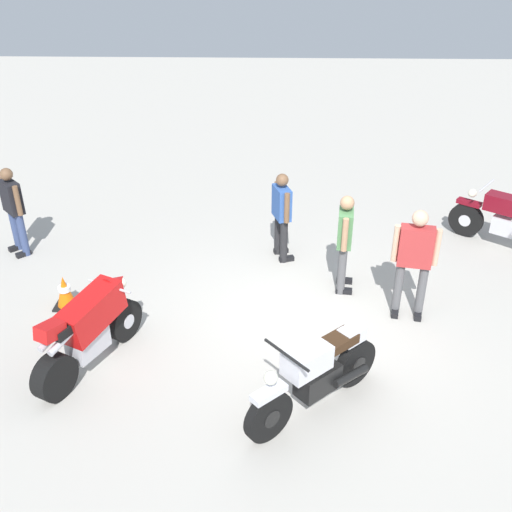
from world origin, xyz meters
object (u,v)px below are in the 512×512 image
Objects in this scene: person_in_red_shirt at (414,257)px; person_in_black_shirt at (13,206)px; motorcycle_silver_cruiser at (316,375)px; person_in_green_shirt at (345,238)px; motorcycle_maroon_cruiser at (508,221)px; traffic_cone at (65,292)px; motorcycle_red_sportbike at (89,328)px; person_in_blue_shirt at (282,212)px.

person_in_red_shirt reaches higher than person_in_black_shirt.
motorcycle_silver_cruiser is at bearing 98.30° from person_in_black_shirt.
person_in_green_shirt is (-0.59, -2.76, 0.39)m from motorcycle_silver_cruiser.
motorcycle_silver_cruiser is 6.32m from person_in_black_shirt.
person_in_black_shirt is (5.63, -1.04, -0.01)m from person_in_green_shirt.
motorcycle_maroon_cruiser is 1.01× the size of person_in_red_shirt.
person_in_green_shirt reaches higher than traffic_cone.
motorcycle_red_sportbike is 1.14× the size of person_in_green_shirt.
motorcycle_maroon_cruiser reaches higher than traffic_cone.
person_in_green_shirt is 5.72m from person_in_black_shirt.
motorcycle_maroon_cruiser is (-6.59, -3.52, -0.07)m from motorcycle_red_sportbike.
person_in_black_shirt is 2.26m from traffic_cone.
traffic_cone is at bearing -71.06° from motorcycle_silver_cruiser.
person_in_red_shirt is (2.18, 2.21, 0.47)m from motorcycle_maroon_cruiser.
person_in_black_shirt reaches higher than person_in_blue_shirt.
motorcycle_maroon_cruiser is at bearing 146.34° from person_in_red_shirt.
motorcycle_silver_cruiser reaches higher than traffic_cone.
motorcycle_red_sportbike is at bearing 65.50° from motorcycle_maroon_cruiser.
person_in_black_shirt is at bearing 176.59° from person_in_green_shirt.
person_in_red_shirt reaches higher than person_in_green_shirt.
motorcycle_silver_cruiser is at bearing -78.49° from motorcycle_red_sportbike.
person_in_black_shirt reaches higher than motorcycle_silver_cruiser.
person_in_red_shirt is at bearing -59.76° from person_in_blue_shirt.
motorcycle_maroon_cruiser is 1.07× the size of person_in_green_shirt.
person_in_green_shirt reaches higher than motorcycle_maroon_cruiser.
person_in_black_shirt reaches higher than traffic_cone.
person_in_blue_shirt is 3.75m from traffic_cone.
person_in_blue_shirt is (4.07, 0.52, 0.36)m from motorcycle_maroon_cruiser.
person_in_red_shirt is 5.26m from traffic_cone.
motorcycle_silver_cruiser and motorcycle_maroon_cruiser have the same top height.
person_in_black_shirt is (8.73, 0.46, 0.38)m from motorcycle_maroon_cruiser.
motorcycle_red_sportbike reaches higher than traffic_cone.
traffic_cone is (5.21, -0.05, -0.73)m from person_in_red_shirt.
person_in_red_shirt is 1.08× the size of person_in_black_shirt.
motorcycle_maroon_cruiser is 1.10× the size of person_in_blue_shirt.
person_in_red_shirt is at bearing -30.37° from person_in_green_shirt.
person_in_black_shirt is (2.14, -3.06, 0.30)m from motorcycle_red_sportbike.
traffic_cone is at bearing 83.54° from person_in_black_shirt.
traffic_cone is at bearing 56.45° from motorcycle_red_sportbike.
person_in_red_shirt is 6.78m from person_in_black_shirt.
person_in_blue_shirt is 2.97× the size of traffic_cone.
person_in_red_shirt is (-1.51, -2.05, 0.47)m from motorcycle_silver_cruiser.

